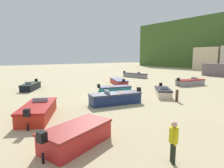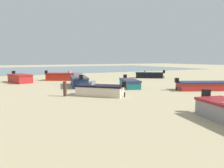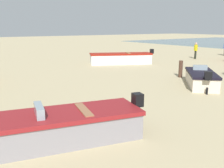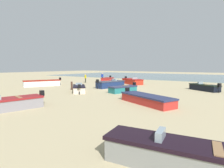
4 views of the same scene
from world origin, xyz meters
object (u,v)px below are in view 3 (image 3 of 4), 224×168
(boat_white_0, at_px, (121,58))
(beach_walker_foreground, at_px, (196,49))
(boat_cream_10, at_px, (201,79))
(mooring_post_near_water, at_px, (181,69))
(boat_grey_3, at_px, (67,126))

(boat_white_0, height_order, beach_walker_foreground, beach_walker_foreground)
(boat_cream_10, distance_m, mooring_post_near_water, 2.50)
(boat_grey_3, height_order, mooring_post_near_water, boat_grey_3)
(boat_grey_3, distance_m, mooring_post_near_water, 10.83)
(boat_grey_3, xyz_separation_m, boat_cream_10, (2.15, -8.87, -0.03))
(mooring_post_near_water, bearing_deg, beach_walker_foreground, -57.27)
(mooring_post_near_water, height_order, beach_walker_foreground, beach_walker_foreground)
(boat_white_0, distance_m, beach_walker_foreground, 8.35)
(boat_cream_10, relative_size, mooring_post_near_water, 3.16)
(boat_white_0, xyz_separation_m, mooring_post_near_water, (-7.00, 0.50, 0.06))
(boat_white_0, bearing_deg, beach_walker_foreground, -74.29)
(boat_white_0, height_order, boat_grey_3, boat_white_0)
(boat_white_0, bearing_deg, boat_grey_3, 163.06)
(boat_grey_3, distance_m, beach_walker_foreground, 21.15)
(boat_grey_3, xyz_separation_m, mooring_post_near_water, (4.44, -9.88, 0.10))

